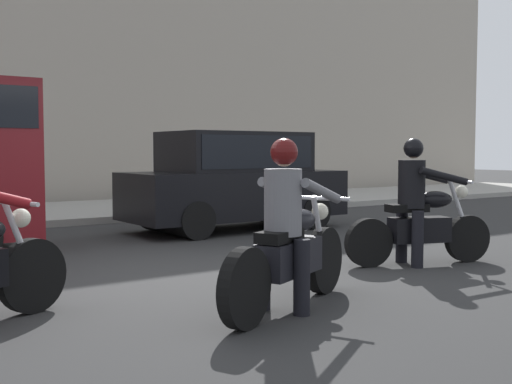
% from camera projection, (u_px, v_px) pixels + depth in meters
% --- Properties ---
extents(ground_plane, '(80.00, 80.00, 0.00)m').
position_uv_depth(ground_plane, '(181.00, 280.00, 7.30)').
color(ground_plane, '#2B2B2B').
extents(sidewalk_slab, '(40.00, 4.40, 0.14)m').
position_uv_depth(sidewalk_slab, '(2.00, 216.00, 13.82)').
color(sidewalk_slab, '#99968E').
rests_on(sidewalk_slab, ground_plane).
extents(motorcycle_with_rider_black_leather, '(1.96, 0.91, 1.62)m').
position_uv_depth(motorcycle_with_rider_black_leather, '(418.00, 213.00, 8.24)').
color(motorcycle_with_rider_black_leather, black).
rests_on(motorcycle_with_rider_black_leather, ground_plane).
extents(motorcycle_with_rider_gray, '(2.09, 1.10, 1.57)m').
position_uv_depth(motorcycle_with_rider_gray, '(288.00, 240.00, 5.89)').
color(motorcycle_with_rider_gray, black).
rests_on(motorcycle_with_rider_gray, ground_plane).
extents(parked_hatchback_black, '(4.07, 1.76, 1.80)m').
position_uv_depth(parked_hatchback_black, '(235.00, 179.00, 11.86)').
color(parked_hatchback_black, black).
rests_on(parked_hatchback_black, ground_plane).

